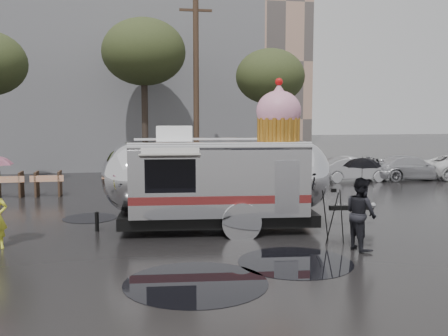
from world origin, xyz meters
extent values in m
plane|color=black|center=(0.00, 0.00, 0.00)|extent=(120.00, 120.00, 0.00)
cylinder|color=black|center=(0.51, -1.85, 0.01)|extent=(2.91, 2.91, 0.01)
cylinder|color=black|center=(-2.07, 5.11, 0.01)|extent=(1.72, 1.72, 0.01)
cylinder|color=black|center=(2.91, -0.80, 0.01)|extent=(2.62, 2.62, 0.01)
cube|color=#5E5E63|center=(-4.00, 24.00, 6.50)|extent=(22.00, 12.00, 13.00)
cylinder|color=#473323|center=(2.50, 14.00, 4.50)|extent=(0.28, 0.28, 9.00)
cube|color=#473323|center=(2.50, 14.00, 8.30)|extent=(1.60, 0.12, 0.12)
cylinder|color=#382D26|center=(0.00, 15.00, 3.38)|extent=(0.32, 0.32, 6.75)
ellipsoid|color=#2B3619|center=(0.00, 15.00, 6.38)|extent=(4.20, 4.20, 3.30)
cylinder|color=#382D26|center=(6.00, 13.00, 2.70)|extent=(0.32, 0.32, 5.40)
ellipsoid|color=#2B3619|center=(6.00, 13.00, 5.10)|extent=(3.36, 3.36, 2.64)
cube|color=#473323|center=(-5.10, 10.00, 0.50)|extent=(0.08, 0.80, 1.00)
cube|color=#E5590C|center=(-5.55, 9.62, 0.75)|extent=(1.30, 0.04, 0.25)
cube|color=#473323|center=(-4.50, 10.00, 0.50)|extent=(0.08, 0.80, 1.00)
cube|color=#473323|center=(-3.60, 10.00, 0.50)|extent=(0.08, 0.80, 1.00)
cube|color=#E5590C|center=(-4.05, 9.62, 0.75)|extent=(1.30, 0.04, 0.25)
imported|color=silver|center=(7.00, 12.00, 0.70)|extent=(4.00, 1.80, 1.40)
imported|color=#B2B2B7|center=(10.00, 12.00, 0.70)|extent=(4.00, 1.80, 1.40)
imported|color=#B2B2B7|center=(13.00, 12.00, 0.72)|extent=(4.20, 1.80, 1.44)
cube|color=silver|center=(1.72, 2.89, 1.56)|extent=(5.10, 2.97, 2.01)
ellipsoid|color=silver|center=(4.17, 2.68, 1.56)|extent=(1.88, 2.69, 2.01)
ellipsoid|color=silver|center=(-0.72, 3.09, 1.56)|extent=(1.88, 2.69, 2.01)
cube|color=black|center=(1.72, 2.89, 0.39)|extent=(5.74, 2.69, 0.33)
cylinder|color=black|center=(2.18, 1.70, 0.39)|extent=(0.80, 0.31, 0.78)
cylinder|color=black|center=(2.37, 3.98, 0.39)|extent=(0.80, 0.31, 0.78)
cylinder|color=silver|center=(2.17, 1.54, 0.45)|extent=(1.08, 0.20, 1.07)
cube|color=black|center=(5.72, 2.55, 0.56)|extent=(1.34, 0.25, 0.13)
sphere|color=silver|center=(6.39, 2.49, 0.61)|extent=(0.19, 0.19, 0.18)
cylinder|color=black|center=(-1.72, 3.18, 0.28)|extent=(0.12, 0.12, 0.56)
cube|color=maroon|center=(1.62, 1.61, 1.06)|extent=(4.89, 0.44, 0.22)
cube|color=maroon|center=(1.83, 4.16, 1.06)|extent=(4.89, 0.44, 0.22)
cube|color=black|center=(0.28, 1.71, 1.73)|extent=(1.34, 0.14, 0.89)
cube|color=#A6A39A|center=(0.26, 1.44, 2.28)|extent=(1.60, 0.68, 0.16)
cube|color=silver|center=(3.39, 1.45, 1.39)|extent=(0.67, 0.09, 1.45)
cube|color=white|center=(0.50, 2.99, 2.79)|extent=(1.06, 0.81, 0.42)
cylinder|color=#C4832A|center=(3.50, 2.74, 2.90)|extent=(1.25, 1.25, 0.67)
ellipsoid|color=pink|center=(3.50, 2.74, 3.43)|extent=(1.40, 1.40, 1.16)
cone|color=pink|center=(3.50, 2.74, 4.01)|extent=(0.60, 0.60, 0.45)
sphere|color=red|center=(3.50, 2.74, 4.26)|extent=(0.24, 0.24, 0.22)
imported|color=black|center=(4.85, 0.00, 0.90)|extent=(0.62, 0.93, 1.80)
imported|color=black|center=(4.85, 0.00, 1.94)|extent=(1.13, 1.13, 0.77)
cylinder|color=black|center=(4.85, 0.00, 0.83)|extent=(0.02, 0.02, 1.65)
cylinder|color=black|center=(4.66, 0.75, 0.68)|extent=(0.04, 0.32, 1.38)
cylinder|color=black|center=(4.29, 0.94, 0.68)|extent=(0.28, 0.19, 1.39)
cylinder|color=black|center=(4.31, 0.52, 0.68)|extent=(0.29, 0.16, 1.39)
cube|color=black|center=(4.42, 0.73, 1.39)|extent=(0.12, 0.10, 0.10)
camera|label=1|loc=(-0.71, -11.94, 3.42)|focal=42.00mm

